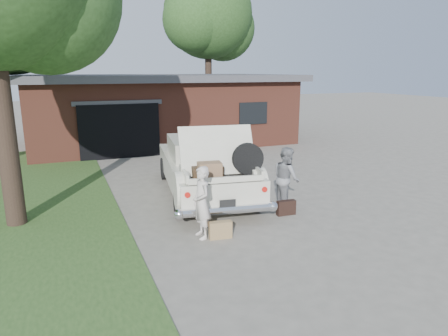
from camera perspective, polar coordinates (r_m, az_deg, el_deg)
name	(u,v)px	position (r m, az deg, el deg)	size (l,w,h in m)	color
ground	(233,217)	(9.84, 1.35, -7.00)	(90.00, 90.00, 0.00)	gray
house	(159,108)	(20.52, -9.22, 8.47)	(12.80, 7.80, 3.30)	brown
tree_right	(209,19)	(27.03, -2.13, 20.52)	(6.44, 5.60, 9.80)	#38281E
sedan	(204,166)	(11.45, -2.85, 0.24)	(2.96, 5.83, 2.18)	beige
woman_left	(202,203)	(8.45, -3.21, -4.95)	(0.57, 0.37, 1.56)	beige
woman_right	(286,178)	(10.36, 8.91, -1.42)	(0.78, 0.61, 1.61)	gray
suitcase_left	(220,230)	(8.58, -0.51, -8.84)	(0.49, 0.15, 0.38)	#9D7E50
suitcase_right	(286,208)	(10.04, 8.86, -5.63)	(0.48, 0.15, 0.37)	black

